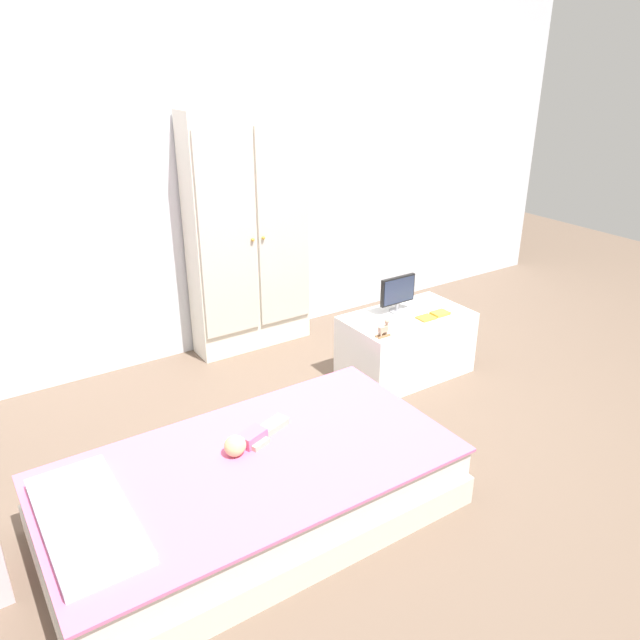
{
  "coord_description": "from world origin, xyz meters",
  "views": [
    {
      "loc": [
        -1.74,
        -2.31,
        2.01
      ],
      "look_at": [
        0.01,
        0.34,
        0.61
      ],
      "focal_mm": 34.76,
      "sensor_mm": 36.0,
      "label": 1
    }
  ],
  "objects_px": {
    "bed": "(253,490)",
    "rocking_horse_toy": "(384,329)",
    "wardrobe": "(249,234)",
    "tv_monitor": "(398,292)",
    "doll": "(246,440)",
    "tv_stand": "(406,345)",
    "book_orange": "(426,318)",
    "book_yellow": "(440,313)"
  },
  "relations": [
    {
      "from": "doll",
      "to": "rocking_horse_toy",
      "type": "relative_size",
      "value": 3.51
    },
    {
      "from": "tv_monitor",
      "to": "doll",
      "type": "bearing_deg",
      "value": -155.66
    },
    {
      "from": "doll",
      "to": "book_yellow",
      "type": "distance_m",
      "value": 1.71
    },
    {
      "from": "wardrobe",
      "to": "tv_monitor",
      "type": "relative_size",
      "value": 6.35
    },
    {
      "from": "wardrobe",
      "to": "book_orange",
      "type": "relative_size",
      "value": 15.15
    },
    {
      "from": "wardrobe",
      "to": "book_yellow",
      "type": "relative_size",
      "value": 14.86
    },
    {
      "from": "doll",
      "to": "book_orange",
      "type": "height_order",
      "value": "book_orange"
    },
    {
      "from": "doll",
      "to": "tv_stand",
      "type": "bearing_deg",
      "value": 21.31
    },
    {
      "from": "bed",
      "to": "tv_stand",
      "type": "xyz_separation_m",
      "value": [
        1.5,
        0.68,
        0.06
      ]
    },
    {
      "from": "tv_stand",
      "to": "tv_monitor",
      "type": "height_order",
      "value": "tv_monitor"
    },
    {
      "from": "bed",
      "to": "rocking_horse_toy",
      "type": "distance_m",
      "value": 1.32
    },
    {
      "from": "wardrobe",
      "to": "rocking_horse_toy",
      "type": "relative_size",
      "value": 15.28
    },
    {
      "from": "doll",
      "to": "tv_monitor",
      "type": "bearing_deg",
      "value": 24.34
    },
    {
      "from": "bed",
      "to": "rocking_horse_toy",
      "type": "bearing_deg",
      "value": 23.9
    },
    {
      "from": "tv_monitor",
      "to": "book_yellow",
      "type": "height_order",
      "value": "tv_monitor"
    },
    {
      "from": "bed",
      "to": "doll",
      "type": "height_order",
      "value": "doll"
    },
    {
      "from": "tv_monitor",
      "to": "rocking_horse_toy",
      "type": "distance_m",
      "value": 0.41
    },
    {
      "from": "tv_monitor",
      "to": "rocking_horse_toy",
      "type": "bearing_deg",
      "value": -141.14
    },
    {
      "from": "rocking_horse_toy",
      "to": "book_orange",
      "type": "distance_m",
      "value": 0.4
    },
    {
      "from": "doll",
      "to": "bed",
      "type": "bearing_deg",
      "value": -105.73
    },
    {
      "from": "bed",
      "to": "wardrobe",
      "type": "distance_m",
      "value": 1.98
    },
    {
      "from": "doll",
      "to": "tv_monitor",
      "type": "xyz_separation_m",
      "value": [
        1.44,
        0.65,
        0.22
      ]
    },
    {
      "from": "doll",
      "to": "book_yellow",
      "type": "height_order",
      "value": "book_yellow"
    },
    {
      "from": "tv_stand",
      "to": "book_yellow",
      "type": "distance_m",
      "value": 0.31
    },
    {
      "from": "bed",
      "to": "book_yellow",
      "type": "distance_m",
      "value": 1.8
    },
    {
      "from": "tv_monitor",
      "to": "book_orange",
      "type": "distance_m",
      "value": 0.25
    },
    {
      "from": "bed",
      "to": "doll",
      "type": "xyz_separation_m",
      "value": [
        0.03,
        0.11,
        0.19
      ]
    },
    {
      "from": "bed",
      "to": "tv_monitor",
      "type": "height_order",
      "value": "tv_monitor"
    },
    {
      "from": "tv_stand",
      "to": "book_orange",
      "type": "bearing_deg",
      "value": -60.4
    },
    {
      "from": "tv_stand",
      "to": "doll",
      "type": "bearing_deg",
      "value": -158.69
    },
    {
      "from": "tv_monitor",
      "to": "rocking_horse_toy",
      "type": "height_order",
      "value": "tv_monitor"
    },
    {
      "from": "book_yellow",
      "to": "rocking_horse_toy",
      "type": "bearing_deg",
      "value": -173.49
    },
    {
      "from": "book_yellow",
      "to": "wardrobe",
      "type": "bearing_deg",
      "value": 127.29
    },
    {
      "from": "tv_stand",
      "to": "book_orange",
      "type": "distance_m",
      "value": 0.25
    },
    {
      "from": "tv_stand",
      "to": "rocking_horse_toy",
      "type": "xyz_separation_m",
      "value": [
        -0.33,
        -0.17,
        0.26
      ]
    },
    {
      "from": "doll",
      "to": "book_yellow",
      "type": "xyz_separation_m",
      "value": [
        1.65,
        0.46,
        0.09
      ]
    },
    {
      "from": "book_yellow",
      "to": "tv_monitor",
      "type": "bearing_deg",
      "value": 136.99
    },
    {
      "from": "book_orange",
      "to": "tv_stand",
      "type": "bearing_deg",
      "value": 119.6
    },
    {
      "from": "tv_stand",
      "to": "book_orange",
      "type": "height_order",
      "value": "book_orange"
    },
    {
      "from": "doll",
      "to": "book_orange",
      "type": "bearing_deg",
      "value": 16.88
    },
    {
      "from": "bed",
      "to": "book_orange",
      "type": "xyz_separation_m",
      "value": [
        1.56,
        0.58,
        0.28
      ]
    },
    {
      "from": "doll",
      "to": "tv_monitor",
      "type": "relative_size",
      "value": 1.46
    }
  ]
}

